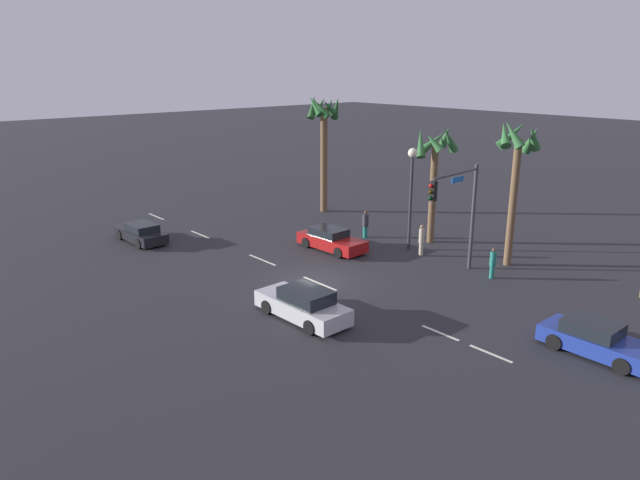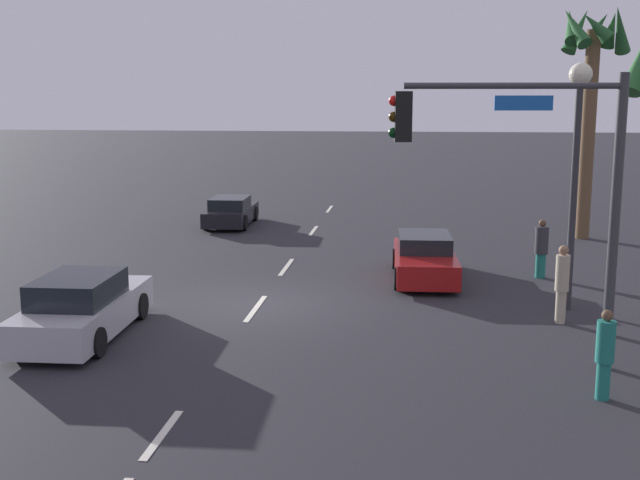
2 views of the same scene
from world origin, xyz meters
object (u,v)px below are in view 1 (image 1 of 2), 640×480
traffic_signal (459,204)px  streetlamp (412,179)px  car_2 (331,240)px  car_3 (596,340)px  car_1 (303,305)px  pedestrian_2 (493,263)px  palm_tree_0 (323,128)px  palm_tree_2 (517,159)px  pedestrian_1 (422,239)px  palm_tree_1 (435,158)px  pedestrian_0 (365,224)px  car_0 (141,233)px

traffic_signal → streetlamp: size_ratio=0.94×
car_2 → car_3: 16.78m
car_1 → pedestrian_2: size_ratio=2.86×
traffic_signal → palm_tree_0: bearing=164.9°
car_2 → palm_tree_2: size_ratio=0.56×
pedestrian_1 → streetlamp: bearing=162.3°
pedestrian_2 → palm_tree_1: (-6.32, 2.82, 4.48)m
pedestrian_1 → palm_tree_2: size_ratio=0.23×
pedestrian_1 → palm_tree_0: 13.50m
car_1 → palm_tree_2: size_ratio=0.58×
pedestrian_0 → pedestrian_1: (4.90, -0.30, 0.09)m
pedestrian_0 → palm_tree_2: (9.09, 2.13, 5.06)m
streetlamp → palm_tree_1: (-0.11, 2.25, 1.03)m
car_3 → palm_tree_1: (-13.76, 7.15, 4.74)m
car_1 → streetlamp: streetlamp is taller
car_1 → traffic_signal: traffic_signal is taller
car_0 → palm_tree_2: bearing=37.5°
car_2 → pedestrian_0: pedestrian_0 is taller
car_2 → pedestrian_0: (-0.51, 3.47, 0.31)m
car_0 → pedestrian_1: size_ratio=2.27×
car_2 → palm_tree_1: palm_tree_1 is taller
palm_tree_0 → palm_tree_1: 10.67m
car_2 → pedestrian_0: 3.52m
car_3 → car_1: bearing=-147.3°
pedestrian_2 → palm_tree_0: (-16.94, 3.08, 5.47)m
palm_tree_0 → streetlamp: bearing=-13.2°
car_1 → pedestrian_0: (-7.24, 11.21, 0.26)m
car_2 → streetlamp: streetlamp is taller
car_0 → palm_tree_0: bearing=84.0°
car_1 → car_2: car_1 is taller
car_0 → traffic_signal: bearing=30.5°
traffic_signal → pedestrian_0: bearing=169.5°
traffic_signal → pedestrian_0: size_ratio=3.27×
car_1 → palm_tree_1: bearing=105.5°
car_1 → palm_tree_1: 14.85m
car_2 → car_0: bearing=-138.9°
car_2 → traffic_signal: size_ratio=0.79×
car_3 → pedestrian_0: bearing=164.5°
car_1 → car_3: bearing=32.7°
palm_tree_1 → car_3: bearing=-27.5°
pedestrian_1 → car_3: bearing=-20.0°
car_0 → car_2: 12.15m
car_0 → car_1: (15.88, 0.25, 0.09)m
car_0 → streetlamp: (12.23, 11.58, 3.74)m
streetlamp → palm_tree_0: size_ratio=0.70×
car_0 → palm_tree_1: 18.99m
streetlamp → car_1: bearing=-72.1°
streetlamp → pedestrian_0: size_ratio=3.49×
streetlamp → car_2: bearing=-130.6°
traffic_signal → car_0: bearing=-149.5°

